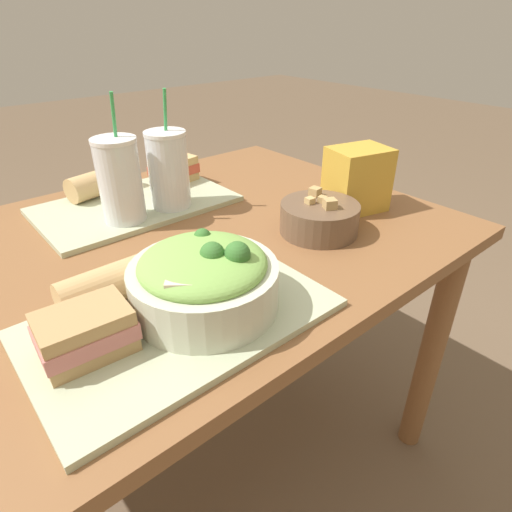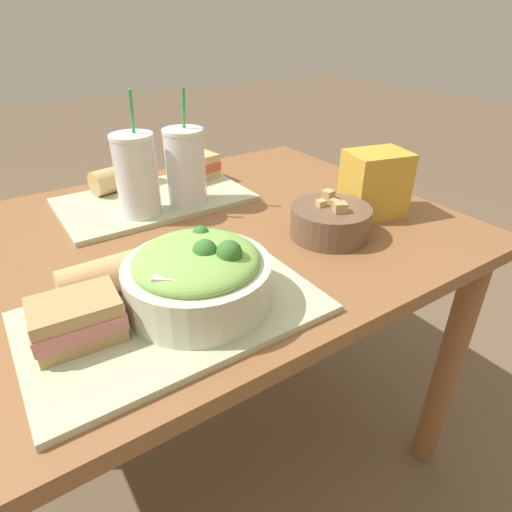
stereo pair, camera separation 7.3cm
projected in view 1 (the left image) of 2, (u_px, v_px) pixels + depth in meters
The scene contains 13 objects.
ground_plane at pixel (185, 465), 1.22m from camera, with size 12.00×12.00×0.00m, color brown.
dining_table at pixel (161, 286), 0.91m from camera, with size 1.25×0.84×0.71m.
tray_near at pixel (182, 318), 0.65m from camera, with size 0.44×0.27×0.01m.
tray_far at pixel (136, 205), 1.02m from camera, with size 0.44×0.27×0.01m.
salad_bowl at pixel (204, 278), 0.64m from camera, with size 0.23×0.23×0.12m.
soup_bowl at pixel (319, 217), 0.89m from camera, with size 0.16×0.16×0.08m.
sandwich_near at pixel (86, 333), 0.56m from camera, with size 0.12×0.09×0.06m.
baguette_near at pixel (115, 283), 0.67m from camera, with size 0.17×0.06×0.06m.
sandwich_far at pixel (174, 170), 1.13m from camera, with size 0.12×0.10×0.06m.
baguette_far at pixel (101, 182), 1.05m from camera, with size 0.17×0.09×0.06m.
drink_cup_dark at pixel (121, 183), 0.90m from camera, with size 0.09×0.09×0.27m.
drink_cup_red at pixel (169, 172), 0.96m from camera, with size 0.09×0.09×0.26m.
chip_bag at pixel (357, 179), 0.98m from camera, with size 0.15×0.13×0.14m.
Camera 1 is at (-0.34, -0.71, 1.12)m, focal length 30.00 mm.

